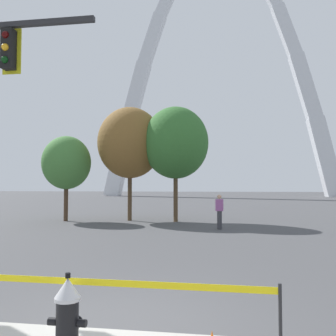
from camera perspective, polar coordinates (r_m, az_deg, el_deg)
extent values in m
plane|color=#474749|center=(5.83, -7.34, -22.80)|extent=(240.00, 240.00, 0.00)
cylinder|color=black|center=(4.82, -15.19, -22.57)|extent=(0.26, 0.26, 0.62)
cylinder|color=#B7B7BC|center=(4.72, -15.14, -18.80)|extent=(0.30, 0.30, 0.04)
cone|color=#B7B7BC|center=(4.69, -15.12, -17.27)|extent=(0.30, 0.30, 0.22)
cylinder|color=black|center=(4.65, -15.10, -15.61)|extent=(0.06, 0.06, 0.06)
cylinder|color=black|center=(4.87, -17.26, -21.55)|extent=(0.10, 0.09, 0.09)
cylinder|color=black|center=(4.74, -13.04, -22.18)|extent=(0.10, 0.09, 0.09)
cylinder|color=black|center=(5.01, -14.19, -22.20)|extent=(0.13, 0.14, 0.13)
cylinder|color=black|center=(5.08, -13.80, -21.92)|extent=(0.15, 0.03, 0.15)
cylinder|color=#232326|center=(4.58, 16.85, -22.26)|extent=(0.04, 0.04, 0.93)
cube|color=yellow|center=(4.98, -18.18, -15.99)|extent=(5.53, 0.11, 0.08)
cube|color=black|center=(9.41, -23.26, 16.37)|extent=(0.26, 0.24, 0.90)
cube|color=gold|center=(9.52, -22.79, 16.14)|extent=(0.44, 0.03, 1.04)
sphere|color=#360606|center=(9.40, -23.67, 18.21)|extent=(0.16, 0.16, 0.16)
sphere|color=orange|center=(9.31, -23.70, 16.60)|extent=(0.16, 0.16, 0.16)
sphere|color=black|center=(9.22, -23.74, 14.96)|extent=(0.16, 0.16, 0.16)
cube|color=silver|center=(74.18, -7.33, 1.27)|extent=(5.97, 2.80, 15.01)
cube|color=silver|center=(75.41, -4.88, 11.28)|extent=(5.70, 2.56, 12.68)
cube|color=silver|center=(78.04, -2.42, 19.06)|extent=(5.43, 2.31, 10.36)
cube|color=silver|center=(77.54, 17.70, 19.34)|extent=(5.43, 2.31, 10.36)
cube|color=silver|center=(74.76, 20.30, 11.57)|extent=(5.70, 2.56, 12.68)
cube|color=silver|center=(73.39, 22.93, 1.50)|extent=(5.97, 2.80, 15.01)
cylinder|color=#473323|center=(22.03, -15.38, -5.15)|extent=(0.24, 0.24, 2.08)
ellipsoid|color=#427A38|center=(22.05, -15.30, 0.80)|extent=(2.77, 2.77, 3.05)
cylinder|color=brown|center=(21.59, -5.88, -4.31)|extent=(0.24, 0.24, 2.81)
ellipsoid|color=brown|center=(21.73, -5.84, 3.88)|extent=(3.75, 3.75, 4.13)
cylinder|color=brown|center=(20.84, 1.18, -4.44)|extent=(0.24, 0.24, 2.77)
ellipsoid|color=#336B2D|center=(20.97, 1.17, 3.90)|extent=(3.69, 3.69, 4.06)
cylinder|color=#38383D|center=(17.49, 7.90, -7.91)|extent=(0.22, 0.22, 0.84)
cube|color=#995193|center=(17.44, 7.89, -5.65)|extent=(0.36, 0.24, 0.54)
sphere|color=tan|center=(17.42, 7.88, -4.40)|extent=(0.20, 0.20, 0.20)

